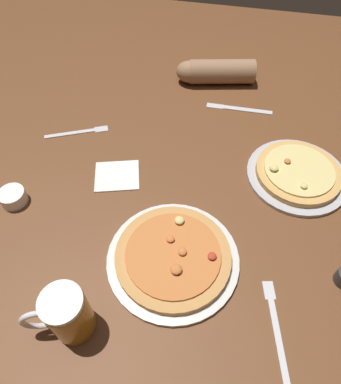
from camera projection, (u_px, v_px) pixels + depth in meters
name	position (u px, v px, depth m)	size (l,w,h in m)	color
ground_plane	(170.00, 199.00, 0.98)	(2.40, 2.40, 0.03)	brown
pizza_plate_near	(173.00, 257.00, 0.84)	(0.32, 0.32, 0.05)	silver
pizza_plate_far	(298.00, 173.00, 1.00)	(0.29, 0.29, 0.05)	#B2B2B7
beer_mug_dark	(67.00, 314.00, 0.70)	(0.14, 0.09, 0.14)	#9E6619
ramekin_butter	(13.00, 197.00, 0.94)	(0.07, 0.07, 0.04)	white
napkin_folded	(117.00, 175.00, 1.01)	(0.13, 0.11, 0.01)	white
fork_left	(78.00, 132.00, 1.13)	(0.20, 0.10, 0.01)	silver
knife_right	(239.00, 108.00, 1.20)	(0.23, 0.02, 0.01)	silver
fork_spare	(276.00, 328.00, 0.75)	(0.07, 0.23, 0.01)	silver
diner_arm	(213.00, 72.00, 1.27)	(0.29, 0.14, 0.09)	#936B4C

